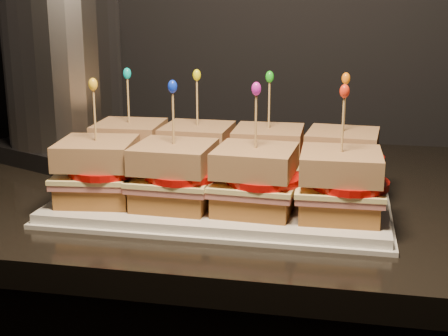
# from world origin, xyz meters

# --- Properties ---
(granite_slab) EXTENTS (2.60, 0.69, 0.04)m
(granite_slab) POSITION_xyz_m (-0.79, 1.66, 0.87)
(granite_slab) COLOR black
(granite_slab) RESTS_ON cabinet
(platter) EXTENTS (0.45, 0.28, 0.02)m
(platter) POSITION_xyz_m (-1.01, 1.55, 0.90)
(platter) COLOR white
(platter) RESTS_ON granite_slab
(platter_rim) EXTENTS (0.46, 0.29, 0.01)m
(platter_rim) POSITION_xyz_m (-1.01, 1.55, 0.89)
(platter_rim) COLOR white
(platter_rim) RESTS_ON granite_slab
(sandwich_0_bread_bot) EXTENTS (0.10, 0.10, 0.03)m
(sandwich_0_bread_bot) POSITION_xyz_m (-1.17, 1.62, 0.92)
(sandwich_0_bread_bot) COLOR brown
(sandwich_0_bread_bot) RESTS_ON platter
(sandwich_0_ham) EXTENTS (0.11, 0.11, 0.01)m
(sandwich_0_ham) POSITION_xyz_m (-1.17, 1.62, 0.94)
(sandwich_0_ham) COLOR #B46056
(sandwich_0_ham) RESTS_ON sandwich_0_bread_bot
(sandwich_0_cheese) EXTENTS (0.11, 0.11, 0.01)m
(sandwich_0_cheese) POSITION_xyz_m (-1.17, 1.62, 0.95)
(sandwich_0_cheese) COLOR #FFEE99
(sandwich_0_cheese) RESTS_ON sandwich_0_ham
(sandwich_0_tomato) EXTENTS (0.10, 0.10, 0.01)m
(sandwich_0_tomato) POSITION_xyz_m (-1.15, 1.61, 0.95)
(sandwich_0_tomato) COLOR #B90D08
(sandwich_0_tomato) RESTS_ON sandwich_0_cheese
(sandwich_0_bread_top) EXTENTS (0.10, 0.10, 0.03)m
(sandwich_0_bread_top) POSITION_xyz_m (-1.17, 1.62, 0.97)
(sandwich_0_bread_top) COLOR #672C0E
(sandwich_0_bread_top) RESTS_ON sandwich_0_tomato
(sandwich_0_pick) EXTENTS (0.00, 0.00, 0.09)m
(sandwich_0_pick) POSITION_xyz_m (-1.17, 1.62, 1.02)
(sandwich_0_pick) COLOR tan
(sandwich_0_pick) RESTS_ON sandwich_0_bread_top
(sandwich_0_frill) EXTENTS (0.01, 0.01, 0.02)m
(sandwich_0_frill) POSITION_xyz_m (-1.17, 1.62, 1.07)
(sandwich_0_frill) COLOR #06C3BC
(sandwich_0_frill) RESTS_ON sandwich_0_pick
(sandwich_1_bread_bot) EXTENTS (0.10, 0.10, 0.03)m
(sandwich_1_bread_bot) POSITION_xyz_m (-1.06, 1.62, 0.92)
(sandwich_1_bread_bot) COLOR brown
(sandwich_1_bread_bot) RESTS_ON platter
(sandwich_1_ham) EXTENTS (0.11, 0.10, 0.01)m
(sandwich_1_ham) POSITION_xyz_m (-1.06, 1.62, 0.94)
(sandwich_1_ham) COLOR #B46056
(sandwich_1_ham) RESTS_ON sandwich_1_bread_bot
(sandwich_1_cheese) EXTENTS (0.11, 0.11, 0.01)m
(sandwich_1_cheese) POSITION_xyz_m (-1.06, 1.62, 0.95)
(sandwich_1_cheese) COLOR #FFEE99
(sandwich_1_cheese) RESTS_ON sandwich_1_ham
(sandwich_1_tomato) EXTENTS (0.10, 0.10, 0.01)m
(sandwich_1_tomato) POSITION_xyz_m (-1.05, 1.61, 0.95)
(sandwich_1_tomato) COLOR #B90D08
(sandwich_1_tomato) RESTS_ON sandwich_1_cheese
(sandwich_1_bread_top) EXTENTS (0.10, 0.10, 0.03)m
(sandwich_1_bread_top) POSITION_xyz_m (-1.06, 1.62, 0.97)
(sandwich_1_bread_top) COLOR #672C0E
(sandwich_1_bread_top) RESTS_ON sandwich_1_tomato
(sandwich_1_pick) EXTENTS (0.00, 0.00, 0.09)m
(sandwich_1_pick) POSITION_xyz_m (-1.06, 1.62, 1.02)
(sandwich_1_pick) COLOR tan
(sandwich_1_pick) RESTS_ON sandwich_1_bread_top
(sandwich_1_frill) EXTENTS (0.01, 0.01, 0.02)m
(sandwich_1_frill) POSITION_xyz_m (-1.06, 1.62, 1.07)
(sandwich_1_frill) COLOR yellow
(sandwich_1_frill) RESTS_ON sandwich_1_pick
(sandwich_2_bread_bot) EXTENTS (0.10, 0.10, 0.03)m
(sandwich_2_bread_bot) POSITION_xyz_m (-0.95, 1.62, 0.92)
(sandwich_2_bread_bot) COLOR brown
(sandwich_2_bread_bot) RESTS_ON platter
(sandwich_2_ham) EXTENTS (0.11, 0.10, 0.01)m
(sandwich_2_ham) POSITION_xyz_m (-0.95, 1.62, 0.94)
(sandwich_2_ham) COLOR #B46056
(sandwich_2_ham) RESTS_ON sandwich_2_bread_bot
(sandwich_2_cheese) EXTENTS (0.11, 0.11, 0.01)m
(sandwich_2_cheese) POSITION_xyz_m (-0.95, 1.62, 0.95)
(sandwich_2_cheese) COLOR #FFEE99
(sandwich_2_cheese) RESTS_ON sandwich_2_ham
(sandwich_2_tomato) EXTENTS (0.10, 0.10, 0.01)m
(sandwich_2_tomato) POSITION_xyz_m (-0.94, 1.61, 0.95)
(sandwich_2_tomato) COLOR #B90D08
(sandwich_2_tomato) RESTS_ON sandwich_2_cheese
(sandwich_2_bread_top) EXTENTS (0.10, 0.10, 0.03)m
(sandwich_2_bread_top) POSITION_xyz_m (-0.95, 1.62, 0.97)
(sandwich_2_bread_top) COLOR #672C0E
(sandwich_2_bread_top) RESTS_ON sandwich_2_tomato
(sandwich_2_pick) EXTENTS (0.00, 0.00, 0.09)m
(sandwich_2_pick) POSITION_xyz_m (-0.95, 1.62, 1.02)
(sandwich_2_pick) COLOR tan
(sandwich_2_pick) RESTS_ON sandwich_2_bread_top
(sandwich_2_frill) EXTENTS (0.01, 0.01, 0.02)m
(sandwich_2_frill) POSITION_xyz_m (-0.95, 1.62, 1.07)
(sandwich_2_frill) COLOR green
(sandwich_2_frill) RESTS_ON sandwich_2_pick
(sandwich_3_bread_bot) EXTENTS (0.10, 0.10, 0.03)m
(sandwich_3_bread_bot) POSITION_xyz_m (-0.84, 1.62, 0.92)
(sandwich_3_bread_bot) COLOR brown
(sandwich_3_bread_bot) RESTS_ON platter
(sandwich_3_ham) EXTENTS (0.11, 0.11, 0.01)m
(sandwich_3_ham) POSITION_xyz_m (-0.84, 1.62, 0.94)
(sandwich_3_ham) COLOR #B46056
(sandwich_3_ham) RESTS_ON sandwich_3_bread_bot
(sandwich_3_cheese) EXTENTS (0.12, 0.11, 0.01)m
(sandwich_3_cheese) POSITION_xyz_m (-0.84, 1.62, 0.95)
(sandwich_3_cheese) COLOR #FFEE99
(sandwich_3_cheese) RESTS_ON sandwich_3_ham
(sandwich_3_tomato) EXTENTS (0.10, 0.10, 0.01)m
(sandwich_3_tomato) POSITION_xyz_m (-0.83, 1.61, 0.95)
(sandwich_3_tomato) COLOR #B90D08
(sandwich_3_tomato) RESTS_ON sandwich_3_cheese
(sandwich_3_bread_top) EXTENTS (0.11, 0.11, 0.03)m
(sandwich_3_bread_top) POSITION_xyz_m (-0.84, 1.62, 0.97)
(sandwich_3_bread_top) COLOR #672C0E
(sandwich_3_bread_top) RESTS_ON sandwich_3_tomato
(sandwich_3_pick) EXTENTS (0.00, 0.00, 0.09)m
(sandwich_3_pick) POSITION_xyz_m (-0.84, 1.62, 1.02)
(sandwich_3_pick) COLOR tan
(sandwich_3_pick) RESTS_ON sandwich_3_bread_top
(sandwich_3_frill) EXTENTS (0.01, 0.01, 0.02)m
(sandwich_3_frill) POSITION_xyz_m (-0.84, 1.62, 1.07)
(sandwich_3_frill) COLOR orange
(sandwich_3_frill) RESTS_ON sandwich_3_pick
(sandwich_4_bread_bot) EXTENTS (0.11, 0.11, 0.03)m
(sandwich_4_bread_bot) POSITION_xyz_m (-1.17, 1.49, 0.92)
(sandwich_4_bread_bot) COLOR brown
(sandwich_4_bread_bot) RESTS_ON platter
(sandwich_4_ham) EXTENTS (0.12, 0.11, 0.01)m
(sandwich_4_ham) POSITION_xyz_m (-1.17, 1.49, 0.94)
(sandwich_4_ham) COLOR #B46056
(sandwich_4_ham) RESTS_ON sandwich_4_bread_bot
(sandwich_4_cheese) EXTENTS (0.12, 0.12, 0.01)m
(sandwich_4_cheese) POSITION_xyz_m (-1.17, 1.49, 0.95)
(sandwich_4_cheese) COLOR #FFEE99
(sandwich_4_cheese) RESTS_ON sandwich_4_ham
(sandwich_4_tomato) EXTENTS (0.10, 0.10, 0.01)m
(sandwich_4_tomato) POSITION_xyz_m (-1.15, 1.48, 0.95)
(sandwich_4_tomato) COLOR #B90D08
(sandwich_4_tomato) RESTS_ON sandwich_4_cheese
(sandwich_4_bread_top) EXTENTS (0.11, 0.11, 0.03)m
(sandwich_4_bread_top) POSITION_xyz_m (-1.17, 1.49, 0.97)
(sandwich_4_bread_top) COLOR #672C0E
(sandwich_4_bread_top) RESTS_ON sandwich_4_tomato
(sandwich_4_pick) EXTENTS (0.00, 0.00, 0.09)m
(sandwich_4_pick) POSITION_xyz_m (-1.17, 1.49, 1.02)
(sandwich_4_pick) COLOR tan
(sandwich_4_pick) RESTS_ON sandwich_4_bread_top
(sandwich_4_frill) EXTENTS (0.01, 0.01, 0.02)m
(sandwich_4_frill) POSITION_xyz_m (-1.17, 1.49, 1.07)
(sandwich_4_frill) COLOR yellow
(sandwich_4_frill) RESTS_ON sandwich_4_pick
(sandwich_5_bread_bot) EXTENTS (0.10, 0.10, 0.03)m
(sandwich_5_bread_bot) POSITION_xyz_m (-1.06, 1.49, 0.92)
(sandwich_5_bread_bot) COLOR brown
(sandwich_5_bread_bot) RESTS_ON platter
(sandwich_5_ham) EXTENTS (0.11, 0.11, 0.01)m
(sandwich_5_ham) POSITION_xyz_m (-1.06, 1.49, 0.94)
(sandwich_5_ham) COLOR #B46056
(sandwich_5_ham) RESTS_ON sandwich_5_bread_bot
(sandwich_5_cheese) EXTENTS (0.11, 0.11, 0.01)m
(sandwich_5_cheese) POSITION_xyz_m (-1.06, 1.49, 0.95)
(sandwich_5_cheese) COLOR #FFEE99
(sandwich_5_cheese) RESTS_ON sandwich_5_ham
(sandwich_5_tomato) EXTENTS (0.10, 0.10, 0.01)m
(sandwich_5_tomato) POSITION_xyz_m (-1.05, 1.48, 0.95)
(sandwich_5_tomato) COLOR #B90D08
(sandwich_5_tomato) RESTS_ON sandwich_5_cheese
(sandwich_5_bread_top) EXTENTS (0.10, 0.10, 0.03)m
(sandwich_5_bread_top) POSITION_xyz_m (-1.06, 1.49, 0.97)
(sandwich_5_bread_top) COLOR #672C0E
(sandwich_5_bread_top) RESTS_ON sandwich_5_tomato
(sandwich_5_pick) EXTENTS (0.00, 0.00, 0.09)m
(sandwich_5_pick) POSITION_xyz_m (-1.06, 1.49, 1.02)
(sandwich_5_pick) COLOR tan
(sandwich_5_pick) RESTS_ON sandwich_5_bread_top
(sandwich_5_frill) EXTENTS (0.01, 0.01, 0.02)m
(sandwich_5_frill) POSITION_xyz_m (-1.06, 1.49, 1.07)
(sandwich_5_frill) COLOR #0F31E0
(sandwich_5_frill) RESTS_ON sandwich_5_pick
(sandwich_6_bread_bot) EXTENTS (0.10, 0.10, 0.03)m
(sandwich_6_bread_bot) POSITION_xyz_m (-0.95, 1.49, 0.92)
(sandwich_6_bread_bot) COLOR brown
(sandwich_6_bread_bot) RESTS_ON platter
(sandwich_6_ham) EXTENTS (0.11, 0.11, 0.01)m
(sandwich_6_ham) POSITION_xyz_m (-0.95, 1.49, 0.94)
(sandwich_6_ham) COLOR #B46056
(sandwich_6_ham) RESTS_ON sandwich_6_bread_bot
(sandwich_6_cheese) EXTENTS (0.11, 0.11, 0.01)m
(sandwich_6_cheese) POSITION_xyz_m (-0.95, 1.49, 0.95)
(sandwich_6_cheese) COLOR #FFEE99
(sandwich_6_cheese) RESTS_ON sandwich_6_ham
(sandwich_6_tomato) EXTENTS (0.10, 0.10, 0.01)m
(sandwich_6_tomato) POSITION_xyz_m (-0.94, 1.48, 0.95)
(sandwich_6_tomato) COLOR #B90D08
(sandwich_6_tomato) RESTS_ON sandwich_6_cheese
(sandwich_6_bread_top) EXTENTS (0.10, 0.10, 0.03)m
(sandwich_6_bread_top) POSITION_xyz_m (-0.95, 1.49, 0.97)
(sandwich_6_bread_top) COLOR #672C0E
(sandwich_6_bread_top) RESTS_ON sandwich_6_tomato
(sandwich_6_pick) EXTENTS (0.00, 0.00, 0.09)m
(sandwich_6_pick) POSITION_xyz_m (-0.95, 1.49, 1.02)
(sandwich_6_pick) COLOR tan
(sandwich_6_pick) RESTS_ON sandwich_6_bread_top
(sandwich_6_frill) EXTENTS (0.01, 0.01, 0.02)m
(sandwich_6_frill) POSITION_xyz_m (-0.95, 1.49, 1.07)
(sandwich_6_frill) COLOR #D01FB2
(sandwich_6_frill) RESTS_ON sandwich_6_pick
(sandwich_7_bread_bot) EXTENTS (0.10, 0.10, 0.03)m
(sandwich_7_bread_bot) POSITION_xyz_m (-0.84, 1.49, 0.92)
(sandwich_7_bread_bot) COLOR brown
(sandwich_7_bread_bot) RESTS_ON platter
(sandwich_7_ham) EXTENTS (0.11, 0.10, 0.01)m
(sandwich_7_ham) POSITION_xyz_m (-0.84, 1.49, 0.94)
(sandwich_7_ham) COLOR #B46056
(sandwich_7_ham) RESTS_ON sandwich_7_bread_bot
(sandwich_7_cheese) EXTENTS (0.11, 0.11, 0.01)m
(sandwich_7_cheese) POSITION_xyz_m (-0.84, 1.49, 0.95)
(sandwich_7_cheese) COLOR #FFEE99
(sandwich_7_cheese) RESTS_ON sandwich_7_ham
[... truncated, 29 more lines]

